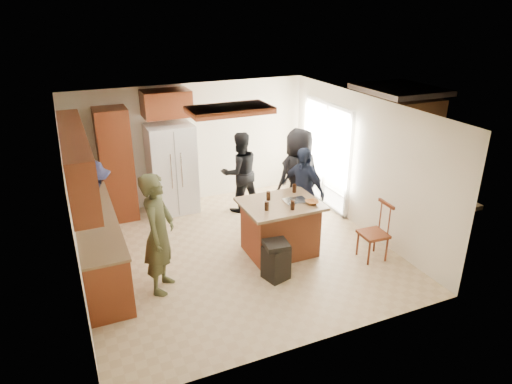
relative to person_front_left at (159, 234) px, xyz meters
name	(u,v)px	position (x,y,z in m)	size (l,w,h in m)	color
room_shell	(386,148)	(5.78, 2.19, -0.06)	(8.00, 5.20, 5.00)	tan
person_front_left	(159,234)	(0.00, 0.00, 0.00)	(0.67, 0.49, 1.85)	#3F4126
person_behind_left	(240,172)	(2.10, 2.13, -0.10)	(0.80, 0.50, 1.65)	black
person_behind_right	(299,177)	(2.93, 1.19, 0.01)	(0.91, 0.59, 1.86)	black
person_side_right	(302,190)	(2.81, 0.83, -0.11)	(0.95, 0.49, 1.63)	#1B2237
person_counter	(94,214)	(-0.79, 1.10, -0.03)	(1.16, 0.54, 1.79)	#1A1C35
left_cabinetry	(91,215)	(-0.84, 0.95, 0.03)	(0.64, 3.00, 2.30)	maroon
back_wall_units	(129,150)	(0.07, 2.75, 0.46)	(1.80, 0.60, 2.45)	maroon
refrigerator	(172,169)	(0.85, 2.67, -0.02)	(0.90, 0.76, 1.80)	white
kitchen_island	(280,227)	(2.08, 0.26, -0.45)	(1.28, 1.03, 0.93)	#AA502B
island_items	(295,200)	(2.30, 0.16, 0.05)	(0.94, 0.71, 0.15)	silver
trash_bin	(276,260)	(1.67, -0.44, -0.60)	(0.42, 0.42, 0.63)	black
spindle_chair	(374,234)	(3.43, -0.54, -0.47)	(0.44, 0.44, 0.99)	maroon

